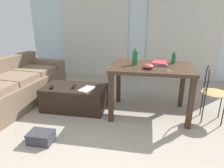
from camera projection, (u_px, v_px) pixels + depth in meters
ground_plane at (126, 117)px, 3.09m from camera, size 9.00×9.00×0.00m
wall_back at (138, 25)px, 4.77m from camera, size 5.60×0.10×2.62m
curtains at (137, 35)px, 4.77m from camera, size 3.83×0.03×2.16m
couch at (12, 87)px, 3.48m from camera, size 1.09×2.17×0.77m
coffee_table at (75, 98)px, 3.31m from camera, size 1.03×0.59×0.40m
craft_table at (151, 73)px, 2.98m from camera, size 1.20×0.84×0.80m
wire_chair at (211, 87)px, 2.83m from camera, size 0.38×0.40×0.84m
bottle_near at (174, 58)px, 3.08m from camera, size 0.06×0.06×0.18m
bottle_far at (135, 58)px, 2.96m from camera, size 0.08×0.08×0.25m
bowl at (148, 66)px, 2.77m from camera, size 0.16×0.16×0.07m
book_stack at (160, 63)px, 3.02m from camera, size 0.26×0.31×0.04m
scissors at (171, 71)px, 2.64m from camera, size 0.09×0.10×0.00m
tv_remote_primary at (74, 86)px, 3.22m from camera, size 0.08×0.17×0.02m
tv_remote_secondary at (52, 87)px, 3.18m from camera, size 0.09×0.15×0.03m
magazine at (87, 89)px, 3.10m from camera, size 0.23×0.30×0.02m
shoebox at (41, 137)px, 2.44m from camera, size 0.30×0.22×0.14m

